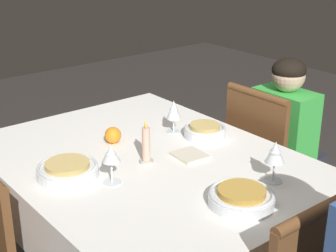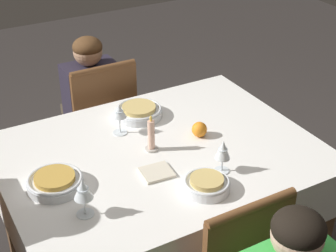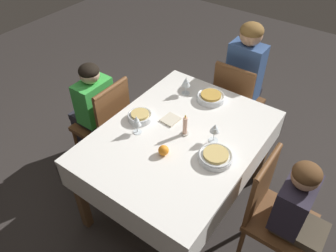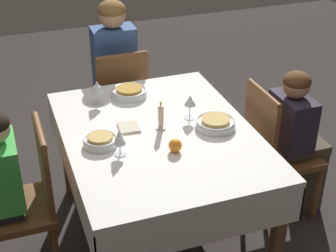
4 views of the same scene
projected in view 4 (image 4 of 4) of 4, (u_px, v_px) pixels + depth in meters
name	position (u px, v px, depth m)	size (l,w,h in m)	color
ground_plane	(160.00, 235.00, 3.21)	(8.00, 8.00, 0.00)	#332D2B
dining_table	(159.00, 145.00, 2.88)	(1.35, 1.03, 0.75)	white
chair_west	(120.00, 101.00, 3.70)	(0.40, 0.39, 0.90)	brown
chair_south	(27.00, 197.00, 2.74)	(0.39, 0.40, 0.90)	brown
chair_north	(274.00, 148.00, 3.17)	(0.39, 0.40, 0.90)	brown
person_adult_denim	(114.00, 70.00, 3.73)	(0.34, 0.30, 1.20)	#282833
person_child_dark	(298.00, 136.00, 3.19)	(0.30, 0.33, 0.99)	#4C4233
bowl_west	(129.00, 92.00, 3.20)	(0.22, 0.22, 0.06)	silver
wine_glass_west	(97.00, 88.00, 3.07)	(0.07, 0.07, 0.15)	white
bowl_south	(100.00, 141.00, 2.70)	(0.18, 0.18, 0.06)	silver
wine_glass_south	(119.00, 138.00, 2.59)	(0.06, 0.06, 0.15)	white
bowl_north	(215.00, 123.00, 2.86)	(0.23, 0.23, 0.06)	silver
wine_glass_north	(190.00, 102.00, 2.91)	(0.07, 0.07, 0.15)	white
candle_centerpiece	(161.00, 118.00, 2.83)	(0.06, 0.06, 0.17)	beige
orange_fruit	(175.00, 145.00, 2.65)	(0.07, 0.07, 0.07)	orange
napkin_red_folded	(129.00, 127.00, 2.86)	(0.13, 0.12, 0.01)	beige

